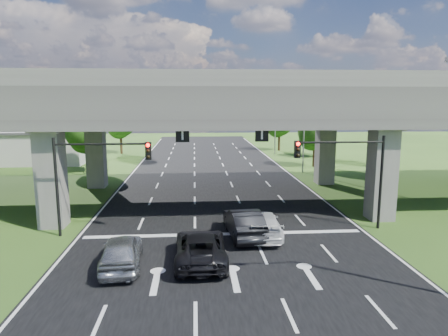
{
  "coord_description": "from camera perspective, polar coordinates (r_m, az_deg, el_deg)",
  "views": [
    {
      "loc": [
        -1.75,
        -19.95,
        8.19
      ],
      "look_at": [
        0.27,
        7.33,
        3.5
      ],
      "focal_mm": 32.0,
      "sensor_mm": 36.0,
      "label": 1
    }
  ],
  "objects": [
    {
      "name": "tree_left_far",
      "position": [
        63.03,
        -14.57,
        6.64
      ],
      "size": [
        4.8,
        4.8,
        8.32
      ],
      "color": "black",
      "rests_on": "ground"
    },
    {
      "name": "tree_left_near",
      "position": [
        47.66,
        -19.14,
        5.13
      ],
      "size": [
        4.5,
        4.5,
        7.8
      ],
      "color": "black",
      "rests_on": "ground"
    },
    {
      "name": "signal_left",
      "position": [
        24.97,
        -18.25,
        0.01
      ],
      "size": [
        5.76,
        0.54,
        6.0
      ],
      "color": "black",
      "rests_on": "ground"
    },
    {
      "name": "overpass",
      "position": [
        32.0,
        -1.11,
        9.24
      ],
      "size": [
        80.0,
        15.0,
        10.0
      ],
      "color": "#353330",
      "rests_on": "ground"
    },
    {
      "name": "tree_right_near",
      "position": [
        50.32,
        12.93,
        5.27
      ],
      "size": [
        4.2,
        4.2,
        7.28
      ],
      "color": "black",
      "rests_on": "ground"
    },
    {
      "name": "tree_right_far",
      "position": [
        65.51,
        7.98,
        6.68
      ],
      "size": [
        4.5,
        4.5,
        7.8
      ],
      "color": "black",
      "rests_on": "ground"
    },
    {
      "name": "signal_right",
      "position": [
        26.05,
        17.39,
        0.44
      ],
      "size": [
        5.76,
        0.54,
        6.0
      ],
      "color": "black",
      "rests_on": "ground"
    },
    {
      "name": "streetlight_far",
      "position": [
        45.58,
        10.91,
        6.6
      ],
      "size": [
        3.38,
        0.25,
        10.0
      ],
      "color": "gray",
      "rests_on": "ground"
    },
    {
      "name": "car_silver",
      "position": [
        20.64,
        -14.42,
        -11.46
      ],
      "size": [
        2.26,
        4.88,
        1.62
      ],
      "primitive_type": "imported",
      "rotation": [
        0.0,
        0.0,
        3.22
      ],
      "color": "#999BA0",
      "rests_on": "road"
    },
    {
      "name": "car_dark",
      "position": [
        24.26,
        2.87,
        -7.83
      ],
      "size": [
        2.2,
        5.27,
        1.7
      ],
      "primitive_type": "imported",
      "rotation": [
        0.0,
        0.0,
        3.22
      ],
      "color": "black",
      "rests_on": "road"
    },
    {
      "name": "tree_left_mid",
      "position": [
        56.19,
        -20.0,
        5.04
      ],
      "size": [
        3.91,
        3.9,
        6.76
      ],
      "color": "black",
      "rests_on": "ground"
    },
    {
      "name": "car_white",
      "position": [
        24.45,
        5.49,
        -7.98
      ],
      "size": [
        2.34,
        5.21,
        1.48
      ],
      "primitive_type": "imported",
      "rotation": [
        0.0,
        0.0,
        3.09
      ],
      "color": "silver",
      "rests_on": "road"
    },
    {
      "name": "ground",
      "position": [
        21.63,
        0.74,
        -12.52
      ],
      "size": [
        160.0,
        160.0,
        0.0
      ],
      "primitive_type": "plane",
      "color": "#2C4B18",
      "rests_on": "ground"
    },
    {
      "name": "car_trailing",
      "position": [
        20.7,
        -3.36,
        -11.23
      ],
      "size": [
        2.57,
        5.5,
        1.52
      ],
      "primitive_type": "imported",
      "rotation": [
        0.0,
        0.0,
        3.15
      ],
      "color": "black",
      "rests_on": "road"
    },
    {
      "name": "road",
      "position": [
        31.09,
        -0.86,
        -5.52
      ],
      "size": [
        18.0,
        120.0,
        0.03
      ],
      "primitive_type": "cube",
      "color": "black",
      "rests_on": "ground"
    },
    {
      "name": "warehouse",
      "position": [
        60.38,
        -27.92,
        2.71
      ],
      "size": [
        20.0,
        10.0,
        4.0
      ],
      "primitive_type": "cube",
      "color": "#9E9E99",
      "rests_on": "ground"
    },
    {
      "name": "tree_right_mid",
      "position": [
        58.85,
        13.44,
        5.55
      ],
      "size": [
        3.91,
        3.9,
        6.76
      ],
      "color": "black",
      "rests_on": "ground"
    },
    {
      "name": "streetlight_beyond",
      "position": [
        61.15,
        7.0,
        7.46
      ],
      "size": [
        3.38,
        0.25,
        10.0
      ],
      "color": "gray",
      "rests_on": "ground"
    }
  ]
}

